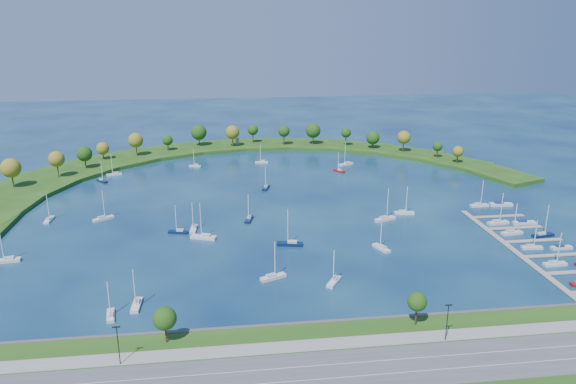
{
  "coord_description": "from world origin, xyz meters",
  "views": [
    {
      "loc": [
        -24.47,
        -228.15,
        79.06
      ],
      "look_at": [
        5.0,
        5.0,
        4.0
      ],
      "focal_mm": 33.78,
      "sensor_mm": 36.0,
      "label": 1
    }
  ],
  "objects": [
    {
      "name": "ground",
      "position": [
        0.0,
        0.0,
        0.0
      ],
      "size": [
        700.0,
        700.0,
        0.0
      ],
      "primitive_type": "plane",
      "color": "#081E47",
      "rests_on": "ground"
    },
    {
      "name": "south_shoreline",
      "position": [
        0.03,
        -122.88,
        1.0
      ],
      "size": [
        420.0,
        43.1,
        11.6
      ],
      "color": "#204612",
      "rests_on": "ground"
    },
    {
      "name": "breakwater",
      "position": [
        -46.33,
        48.72,
        0.99
      ],
      "size": [
        286.74,
        247.64,
        2.0
      ],
      "color": "#204612",
      "rests_on": "ground"
    },
    {
      "name": "breakwater_trees",
      "position": [
        -22.97,
        88.15,
        10.55
      ],
      "size": [
        238.49,
        92.76,
        14.45
      ],
      "color": "#382314",
      "rests_on": "breakwater"
    },
    {
      "name": "harbor_tower",
      "position": [
        -13.92,
        114.8,
        4.19
      ],
      "size": [
        2.6,
        2.6,
        4.27
      ],
      "color": "gray",
      "rests_on": "breakwater"
    },
    {
      "name": "dock_system",
      "position": [
        85.3,
        -61.0,
        0.35
      ],
      "size": [
        24.28,
        82.0,
        1.6
      ],
      "color": "gray",
      "rests_on": "ground"
    },
    {
      "name": "moored_boat_0",
      "position": [
        -95.81,
        -9.15,
        0.89
      ],
      "size": [
        2.59,
        7.89,
        11.44
      ],
      "rotation": [
        0.0,
        0.0,
        1.52
      ],
      "color": "silver",
      "rests_on": "ground"
    },
    {
      "name": "moored_boat_1",
      "position": [
        -0.74,
        -46.65,
        0.97
      ],
      "size": [
        9.82,
        4.69,
        13.91
      ],
      "rotation": [
        0.0,
        0.0,
        2.92
      ],
      "color": "#09193E",
      "rests_on": "ground"
    },
    {
      "name": "moored_boat_2",
      "position": [
        -9.64,
        -72.51,
        0.92
      ],
      "size": [
        8.8,
        5.64,
        12.58
      ],
      "rotation": [
        0.0,
        0.0,
        0.42
      ],
      "color": "silver",
      "rests_on": "ground"
    },
    {
      "name": "moored_boat_3",
      "position": [
        -36.42,
        -27.07,
        0.9
      ],
      "size": [
        2.92,
        8.2,
        11.82
      ],
      "rotation": [
        0.0,
        0.0,
        4.63
      ],
      "color": "silver",
      "rests_on": "ground"
    },
    {
      "name": "moored_boat_4",
      "position": [
        -39.38,
        70.26,
        0.85
      ],
      "size": [
        7.0,
        3.59,
        9.91
      ],
      "rotation": [
        0.0,
        0.0,
        2.88
      ],
      "color": "silver",
      "rests_on": "ground"
    },
    {
      "name": "moored_boat_5",
      "position": [
        -50.43,
        -85.04,
        0.91
      ],
      "size": [
        2.53,
        8.3,
        12.11
      ],
      "rotation": [
        0.0,
        0.0,
        4.68
      ],
      "color": "silver",
      "rests_on": "ground"
    },
    {
      "name": "moored_boat_6",
      "position": [
        9.12,
        -77.87,
        0.89
      ],
      "size": [
        6.11,
        7.79,
        11.54
      ],
      "rotation": [
        0.0,
        0.0,
        4.14
      ],
      "color": "silver",
      "rests_on": "ground"
    },
    {
      "name": "moored_boat_7",
      "position": [
        31.45,
        -54.4,
        0.9
      ],
      "size": [
        5.13,
        8.39,
        11.95
      ],
      "rotation": [
        0.0,
        0.0,
        1.95
      ],
      "color": "silver",
      "rests_on": "ground"
    },
    {
      "name": "moored_boat_8",
      "position": [
        -56.81,
        -90.06,
        0.87
      ],
      "size": [
        3.18,
        7.43,
        10.58
      ],
      "rotation": [
        0.0,
        0.0,
        1.74
      ],
      "color": "silver",
      "rests_on": "ground"
    },
    {
      "name": "moored_boat_9",
      "position": [
        41.49,
        -25.86,
        0.96
      ],
      "size": [
        9.62,
        5.89,
        13.69
      ],
      "rotation": [
        0.0,
        0.0,
        0.38
      ],
      "color": "silver",
      "rests_on": "ground"
    },
    {
      "name": "moored_boat_10",
      "position": [
        -98.62,
        -48.62,
        0.94
      ],
      "size": [
        9.13,
        3.68,
        13.05
      ],
      "rotation": [
        0.0,
        0.0,
        3.28
      ],
      "color": "silver",
      "rests_on": "ground"
    },
    {
      "name": "moored_boat_11",
      "position": [
        -81.43,
        57.8,
        0.9
      ],
      "size": [
        8.24,
        4.4,
        11.66
      ],
      "rotation": [
        0.0,
        0.0,
        3.43
      ],
      "color": "silver",
      "rests_on": "ground"
    },
    {
      "name": "moored_boat_12",
      "position": [
        -1.62,
        73.87,
        0.88
      ],
      "size": [
        7.62,
        2.84,
        10.95
      ],
      "rotation": [
        0.0,
        0.0,
        3.04
      ],
      "color": "silver",
      "rests_on": "ground"
    },
    {
      "name": "moored_boat_13",
      "position": [
        -73.95,
        -10.69,
        0.93
      ],
      "size": [
        8.39,
        7.01,
        12.67
      ],
      "rotation": [
        0.0,
        0.0,
        0.63
      ],
      "color": "silver",
      "rests_on": "ground"
    },
    {
      "name": "moored_boat_14",
      "position": [
        -42.17,
        -29.3,
        0.89
      ],
      "size": [
        8.06,
        3.99,
        11.41
      ],
      "rotation": [
        0.0,
        0.0,
        2.9
      ],
      "color": "#09193E",
      "rests_on": "ground"
    },
    {
      "name": "moored_boat_15",
      "position": [
        -85.38,
        46.19,
        0.88
      ],
      "size": [
        6.53,
        6.86,
        10.88
      ],
      "rotation": [
        0.0,
        0.0,
        5.45
      ],
      "color": "#09193E",
      "rests_on": "ground"
    },
    {
      "name": "moored_boat_16",
      "position": [
        -14.21,
        -18.83,
        0.89
      ],
      "size": [
        4.15,
        8.2,
        11.61
      ],
      "rotation": [
        0.0,
        0.0,
        4.45
      ],
      "color": "#09193E",
      "rests_on": "ground"
    },
    {
      "name": "moored_boat_17",
      "position": [
        -32.29,
        -36.25,
        0.98
      ],
      "size": [
        10.04,
        5.81,
        14.24
      ],
      "rotation": [
        0.0,
        0.0,
        2.8
      ],
      "color": "silver",
      "rests_on": "ground"
    },
    {
      "name": "moored_boat_18",
      "position": [
        38.67,
        50.0,
        0.87
      ],
      "size": [
        5.84,
        7.16,
        10.72
      ],
      "rotation": [
        0.0,
        0.0,
        2.18
      ],
      "color": "maroon",
      "rests_on": "ground"
    },
    {
      "name": "moored_boat_19",
      "position": [
        45.41,
        62.71,
        0.96
      ],
      "size": [
        9.53,
        6.84,
        13.85
      ],
      "rotation": [
        0.0,
        0.0,
        3.64
      ],
      "color": "silver",
      "rests_on": "ground"
    },
    {
      "name": "moored_boat_20",
      "position": [
        51.69,
        -19.48,
        0.91
      ],
      "size": [
        8.59,
        3.42,
        12.29
      ],
      "rotation": [
        0.0,
        0.0,
        6.15
      ],
      "color": "silver",
      "rests_on": "ground"
    },
    {
      "name": "moored_boat_21",
      "position": [
        -3.52,
        23.89,
        0.89
      ],
      "size": [
        4.47,
        8.02,
        11.37
      ],
      "rotation": [
        0.0,
        0.0,
        4.4
      ],
      "color": "#09193E",
      "rests_on": "ground"
    },
    {
      "name": "docked_boat_2",
      "position": [
        85.52,
        -74.58,
        0.9
      ],
      "size": [
        8.1,
        2.53,
        11.8
      ],
      "rotation": [
        0.0,
        0.0,
        0.04
      ],
      "color": "silver",
      "rests_on": "ground"
    },
    {
      "name": "docked_boat_4",
      "position": [
        85.53,
        -60.54,
        0.88
      ],
      "size": [
        7.65,
        2.91,
        10.98
      ],
      "rotation": [
        0.0,
        0.0,
        -0.11
      ],
      "color": "silver",
      "rests_on": "ground"
    },
    {
      "name": "docked_boat_5",
      "position": [
        95.99,
        -62.06,
        0.59
      ],
      "size": [
        7.92,
        2.45,
        1.6
      ],
      "rotation": [
        0.0,
        0.0,
        0.03
      ],
      "color": "silver",
      "rests_on": "ground"
    },
    {
      "name": "docked_boat_6",
      "position": [
        85.51,
        -46.57,
        0.92
      ],
      "size": [
        8.8,
        3.53,
        12.58
      ],
      "rotation": [
        0.0,
        0.0,
        0.14
      ],
      "color": "silver",
      "rests_on": "ground"
    },
    {
      "name": "docked_boat_7",
      "position": [
        96.01,
        -50.35,
        0.93
      ],
      "size": [
        8.95,
        3.84,
        12.74
      ],
      "rotation": [
        0.0,
        0.0,
        0.17
      ],
      "color": "#09193E",
      "rests_on": "ground"
    },
    {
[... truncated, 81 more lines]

